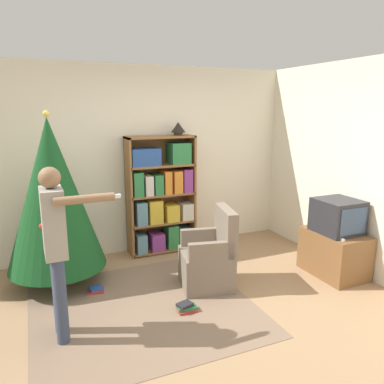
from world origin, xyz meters
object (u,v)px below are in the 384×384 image
at_px(christmas_tree, 53,195).
at_px(standing_person, 56,241).
at_px(armchair, 210,259).
at_px(television, 338,216).
at_px(table_lamp, 178,128).
at_px(bookshelf, 162,196).

distance_m(christmas_tree, standing_person, 1.14).
distance_m(christmas_tree, armchair, 1.92).
relative_size(television, armchair, 0.54).
distance_m(armchair, table_lamp, 1.92).
height_order(standing_person, table_lamp, table_lamp).
xyz_separation_m(armchair, standing_person, (-1.65, -0.38, 0.60)).
distance_m(television, armchair, 1.64).
relative_size(armchair, standing_person, 0.59).
bearing_deg(television, table_lamp, 131.93).
xyz_separation_m(bookshelf, standing_person, (-1.51, -1.63, 0.11)).
xyz_separation_m(bookshelf, armchair, (0.14, -1.26, -0.49)).
height_order(television, table_lamp, table_lamp).
bearing_deg(bookshelf, christmas_tree, -160.99).
bearing_deg(television, christmas_tree, 161.00).
relative_size(christmas_tree, armchair, 2.18).
xyz_separation_m(television, armchair, (-1.55, 0.33, -0.43)).
xyz_separation_m(armchair, table_lamp, (0.12, 1.27, 1.43)).
bearing_deg(armchair, table_lamp, -173.38).
distance_m(armchair, standing_person, 1.79).
relative_size(christmas_tree, table_lamp, 10.01).
distance_m(bookshelf, table_lamp, 0.98).
bearing_deg(bookshelf, television, -43.17).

